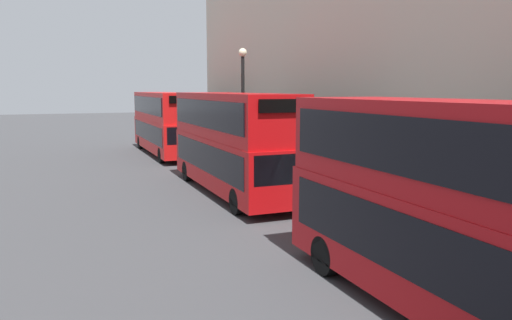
% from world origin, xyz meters
% --- Properties ---
extents(bus_leading, '(2.59, 10.96, 4.44)m').
position_xyz_m(bus_leading, '(1.60, 5.59, 2.45)').
color(bus_leading, '#A80F14').
rests_on(bus_leading, ground).
extents(bus_second_in_queue, '(2.59, 10.67, 4.48)m').
position_xyz_m(bus_second_in_queue, '(1.60, 19.77, 2.46)').
color(bus_second_in_queue, '#B20C0F').
rests_on(bus_second_in_queue, ground).
extents(bus_third_in_queue, '(2.59, 11.45, 4.41)m').
position_xyz_m(bus_third_in_queue, '(1.60, 34.17, 2.43)').
color(bus_third_in_queue, red).
rests_on(bus_third_in_queue, ground).
extents(street_lamp, '(0.44, 0.44, 6.79)m').
position_xyz_m(street_lamp, '(3.73, 24.04, 4.17)').
color(street_lamp, black).
rests_on(street_lamp, ground).
extents(pedestrian, '(0.36, 0.36, 1.81)m').
position_xyz_m(pedestrian, '(4.06, 26.33, 0.84)').
color(pedestrian, '#26262D').
rests_on(pedestrian, ground).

